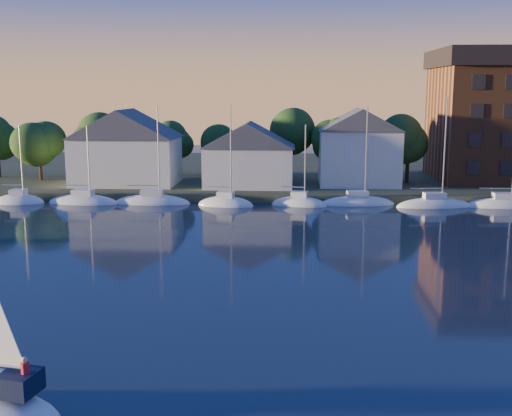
{
  "coord_description": "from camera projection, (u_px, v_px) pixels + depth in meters",
  "views": [
    {
      "loc": [
        -0.51,
        -23.73,
        13.08
      ],
      "look_at": [
        -3.12,
        22.0,
        4.62
      ],
      "focal_mm": 45.0,
      "sensor_mm": 36.0,
      "label": 1
    }
  ],
  "objects": [
    {
      "name": "moored_fleet",
      "position": [
        262.0,
        204.0,
        73.95
      ],
      "size": [
        79.5,
        2.4,
        12.05
      ],
      "color": "silver",
      "rests_on": "ground"
    },
    {
      "name": "tree_line",
      "position": [
        311.0,
        134.0,
        86.08
      ],
      "size": [
        93.4,
        5.4,
        8.9
      ],
      "color": "#332317",
      "rests_on": "shoreline_land"
    },
    {
      "name": "clubhouse_west",
      "position": [
        126.0,
        146.0,
        82.74
      ],
      "size": [
        13.65,
        9.45,
        9.64
      ],
      "color": "silver",
      "rests_on": "shoreline_land"
    },
    {
      "name": "shoreline_land",
      "position": [
        296.0,
        175.0,
        99.27
      ],
      "size": [
        160.0,
        50.0,
        2.0
      ],
      "primitive_type": "cube",
      "color": "#373F25",
      "rests_on": "ground"
    },
    {
      "name": "wooden_dock",
      "position": [
        296.0,
        201.0,
        76.69
      ],
      "size": [
        120.0,
        3.0,
        1.0
      ],
      "primitive_type": "cube",
      "color": "brown",
      "rests_on": "ground"
    },
    {
      "name": "clubhouse_east",
      "position": [
        359.0,
        146.0,
        82.03
      ],
      "size": [
        10.5,
        8.4,
        9.8
      ],
      "color": "silver",
      "rests_on": "shoreline_land"
    },
    {
      "name": "clubhouse_centre",
      "position": [
        249.0,
        154.0,
        81.0
      ],
      "size": [
        11.55,
        8.4,
        8.08
      ],
      "color": "silver",
      "rests_on": "shoreline_land"
    }
  ]
}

